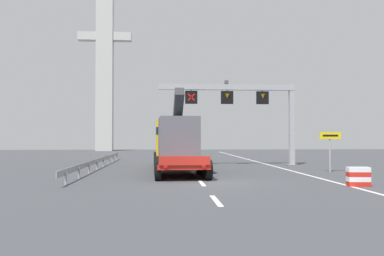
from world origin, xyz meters
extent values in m
plane|color=#424449|center=(0.00, 0.00, 0.00)|extent=(112.00, 112.00, 0.00)
cube|color=silver|center=(-0.60, -6.00, 0.01)|extent=(0.20, 2.60, 0.01)
cube|color=silver|center=(-0.60, -0.35, 0.01)|extent=(0.20, 2.60, 0.01)
cube|color=silver|center=(-0.60, 5.30, 0.01)|extent=(0.20, 2.60, 0.01)
cube|color=silver|center=(-0.60, 10.95, 0.01)|extent=(0.20, 2.60, 0.01)
cube|color=silver|center=(-0.60, 16.60, 0.01)|extent=(0.20, 2.60, 0.01)
cube|color=silver|center=(-0.60, 22.25, 0.01)|extent=(0.20, 2.60, 0.01)
cube|color=silver|center=(-0.60, 27.89, 0.01)|extent=(0.20, 2.60, 0.01)
cube|color=silver|center=(-0.60, 33.54, 0.01)|extent=(0.20, 2.60, 0.01)
cube|color=silver|center=(6.20, 12.00, 0.01)|extent=(0.20, 63.00, 0.01)
cube|color=#9EA0A5|center=(7.84, 11.80, 3.28)|extent=(0.40, 0.40, 6.57)
cube|color=slate|center=(7.84, 11.80, 0.04)|extent=(0.90, 0.90, 0.08)
cube|color=#9EA0A5|center=(2.56, 11.80, 6.32)|extent=(10.97, 0.44, 0.44)
cube|color=#4C4C51|center=(2.51, 11.80, 6.72)|extent=(0.28, 0.40, 0.28)
cube|color=black|center=(5.45, 11.80, 5.48)|extent=(0.98, 0.24, 1.03)
cube|color=#9EA0A5|center=(5.45, 11.80, 6.05)|extent=(0.08, 0.08, 0.16)
cone|color=orange|center=(5.45, 11.67, 5.59)|extent=(0.35, 0.35, 0.36)
cube|color=black|center=(2.56, 11.80, 5.48)|extent=(0.98, 0.24, 1.03)
cube|color=#9EA0A5|center=(2.56, 11.80, 6.05)|extent=(0.08, 0.08, 0.16)
cone|color=orange|center=(2.56, 11.67, 5.59)|extent=(0.35, 0.35, 0.36)
cube|color=black|center=(-0.33, 11.80, 5.48)|extent=(0.98, 0.24, 1.03)
cube|color=#9EA0A5|center=(-0.33, 11.80, 6.05)|extent=(0.08, 0.08, 0.16)
cube|color=red|center=(-0.33, 11.67, 5.48)|extent=(0.60, 0.02, 0.60)
cube|color=red|center=(-0.33, 11.67, 5.48)|extent=(0.60, 0.02, 0.60)
cube|color=red|center=(-1.60, 5.55, 0.73)|extent=(3.15, 10.49, 0.24)
cube|color=red|center=(-1.43, 0.28, 1.10)|extent=(2.66, 0.17, 0.44)
cylinder|color=black|center=(-2.80, 1.01, 0.55)|extent=(0.36, 1.11, 1.10)
cylinder|color=black|center=(-0.10, 1.10, 0.55)|extent=(0.36, 1.11, 1.10)
cylinder|color=black|center=(-2.84, 2.06, 0.55)|extent=(0.36, 1.11, 1.10)
cylinder|color=black|center=(-0.14, 2.15, 0.55)|extent=(0.36, 1.11, 1.10)
cylinder|color=black|center=(-2.87, 3.11, 0.55)|extent=(0.36, 1.11, 1.10)
cylinder|color=black|center=(-0.17, 3.20, 0.55)|extent=(0.36, 1.11, 1.10)
cylinder|color=black|center=(-2.91, 4.16, 0.55)|extent=(0.36, 1.11, 1.10)
cylinder|color=black|center=(-0.21, 4.25, 0.55)|extent=(0.36, 1.11, 1.10)
cylinder|color=black|center=(-2.94, 5.21, 0.55)|extent=(0.36, 1.11, 1.10)
cylinder|color=black|center=(-0.25, 5.30, 0.55)|extent=(0.36, 1.11, 1.10)
cube|color=gold|center=(-1.84, 12.65, 2.10)|extent=(2.68, 3.29, 3.10)
cube|color=black|center=(-1.84, 12.65, 2.80)|extent=(2.71, 3.31, 0.60)
cylinder|color=black|center=(-3.16, 13.49, 0.55)|extent=(0.38, 1.11, 1.10)
cylinder|color=black|center=(-0.59, 13.57, 0.55)|extent=(0.38, 1.11, 1.10)
cylinder|color=black|center=(-3.09, 11.49, 0.55)|extent=(0.38, 1.11, 1.10)
cylinder|color=black|center=(-0.52, 11.57, 0.55)|extent=(0.38, 1.11, 1.10)
cube|color=#565B66|center=(-1.62, 5.95, 2.20)|extent=(2.57, 5.80, 2.70)
cube|color=#2D2D33|center=(-1.59, 5.10, 4.15)|extent=(0.66, 2.96, 2.29)
cube|color=red|center=(-2.40, 0.20, 0.80)|extent=(0.20, 0.07, 0.12)
cube|color=red|center=(-0.45, 0.27, 0.80)|extent=(0.20, 0.07, 0.12)
cylinder|color=#9EA0A5|center=(8.40, 5.51, 1.32)|extent=(0.10, 0.10, 2.64)
cube|color=yellow|center=(8.40, 5.45, 2.41)|extent=(1.43, 0.06, 0.45)
cube|color=black|center=(8.40, 5.42, 2.41)|extent=(1.03, 0.01, 0.12)
cube|color=red|center=(6.60, -2.10, 0.11)|extent=(1.05, 0.61, 0.23)
cube|color=white|center=(6.60, -2.10, 0.34)|extent=(1.05, 0.61, 0.22)
cube|color=red|center=(6.60, -2.10, 0.56)|extent=(1.05, 0.61, 0.23)
cube|color=white|center=(6.60, -2.10, 0.79)|extent=(1.05, 0.61, 0.23)
cube|color=#999EA3|center=(-7.30, 10.30, 0.60)|extent=(0.04, 24.60, 0.32)
cube|color=#999EA3|center=(-7.24, -0.46, 0.30)|extent=(0.10, 0.10, 0.60)
cube|color=#999EA3|center=(-7.24, 2.61, 0.30)|extent=(0.10, 0.10, 0.60)
cube|color=#999EA3|center=(-7.24, 5.69, 0.30)|extent=(0.10, 0.10, 0.60)
cube|color=#999EA3|center=(-7.24, 8.76, 0.30)|extent=(0.10, 0.10, 0.60)
cube|color=#999EA3|center=(-7.24, 11.84, 0.30)|extent=(0.10, 0.10, 0.60)
cube|color=#999EA3|center=(-7.24, 14.91, 0.30)|extent=(0.10, 0.10, 0.60)
cube|color=#999EA3|center=(-7.24, 17.99, 0.30)|extent=(0.10, 0.10, 0.60)
cube|color=#999EA3|center=(-7.24, 21.07, 0.30)|extent=(0.10, 0.10, 0.60)
cube|color=#B7B7B2|center=(-12.63, 49.76, 15.73)|extent=(2.80, 2.00, 31.46)
cube|color=#B7B7B2|center=(-12.63, 49.76, 19.50)|extent=(9.00, 1.60, 1.40)
camera|label=1|loc=(-2.47, -20.73, 2.29)|focal=38.34mm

